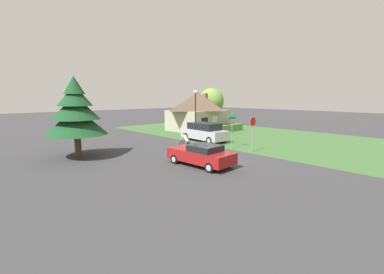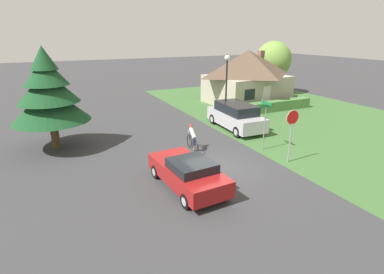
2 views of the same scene
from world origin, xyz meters
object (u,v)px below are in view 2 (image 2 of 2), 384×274
object	(u,v)px
sedan_left_lane	(188,173)
stop_sign	(292,125)
street_lamp	(227,76)
deciduous_tree_right	(273,60)
street_name_sign	(265,117)
cottage_house	(247,76)
parked_suv_right	(236,116)
conifer_tall_near	(48,93)
cyclist	(192,138)

from	to	relation	value
sedan_left_lane	stop_sign	bearing A→B (deg)	-91.58
stop_sign	street_lamp	xyz separation A→B (m)	(0.52, 7.06, 1.57)
stop_sign	street_lamp	size ratio (longest dim) A/B	0.55
deciduous_tree_right	street_name_sign	bearing A→B (deg)	-131.19
street_name_sign	stop_sign	bearing A→B (deg)	-88.15
cottage_house	parked_suv_right	world-z (taller)	cottage_house
stop_sign	conifer_tall_near	world-z (taller)	conifer_tall_near
cyclist	street_lamp	bearing A→B (deg)	-46.35
stop_sign	street_name_sign	world-z (taller)	street_name_sign
parked_suv_right	conifer_tall_near	xyz separation A→B (m)	(-11.54, 1.36, 2.32)
parked_suv_right	conifer_tall_near	bearing A→B (deg)	85.45
cottage_house	cyclist	bearing A→B (deg)	-142.46
street_lamp	deciduous_tree_right	size ratio (longest dim) A/B	0.90
stop_sign	cyclist	bearing A→B (deg)	-41.34
sedan_left_lane	parked_suv_right	xyz separation A→B (m)	(6.62, 6.27, 0.22)
street_name_sign	conifer_tall_near	world-z (taller)	conifer_tall_near
stop_sign	street_name_sign	distance (m)	1.99
cyclist	cottage_house	bearing A→B (deg)	-42.97
cottage_house	cyclist	size ratio (longest dim) A/B	4.42
cottage_house	parked_suv_right	xyz separation A→B (m)	(-5.64, -6.70, -1.65)
parked_suv_right	street_lamp	distance (m)	2.83
cottage_house	sedan_left_lane	bearing A→B (deg)	-137.69
street_lamp	street_name_sign	size ratio (longest dim) A/B	1.80
deciduous_tree_right	cottage_house	bearing A→B (deg)	-153.77
sedan_left_lane	conifer_tall_near	size ratio (longest dim) A/B	0.77
cottage_house	deciduous_tree_right	distance (m)	5.92
cottage_house	deciduous_tree_right	xyz separation A→B (m)	(5.22, 2.57, 1.09)
sedan_left_lane	street_lamp	distance (m)	10.08
street_name_sign	deciduous_tree_right	world-z (taller)	deciduous_tree_right
cottage_house	street_lamp	world-z (taller)	street_lamp
street_name_sign	deciduous_tree_right	bearing A→B (deg)	48.81
cyclist	street_name_sign	size ratio (longest dim) A/B	0.63
parked_suv_right	deciduous_tree_right	distance (m)	14.54
cyclist	stop_sign	xyz separation A→B (m)	(3.76, -3.66, 1.27)
sedan_left_lane	stop_sign	size ratio (longest dim) A/B	1.60
parked_suv_right	stop_sign	bearing A→B (deg)	174.96
sedan_left_lane	parked_suv_right	world-z (taller)	parked_suv_right
cottage_house	street_lamp	bearing A→B (deg)	-140.20
conifer_tall_near	deciduous_tree_right	xyz separation A→B (m)	(22.40, 7.91, 0.42)
parked_suv_right	stop_sign	distance (m)	6.21
street_lamp	deciduous_tree_right	bearing A→B (deg)	36.70
cyclist	parked_suv_right	xyz separation A→B (m)	(4.53, 2.41, 0.20)
cottage_house	cyclist	distance (m)	13.78
stop_sign	parked_suv_right	bearing A→B (deg)	-94.29
parked_suv_right	cottage_house	bearing A→B (deg)	-37.92
cyclist	street_name_sign	bearing A→B (deg)	-109.25
cyclist	street_lamp	xyz separation A→B (m)	(4.28, 3.40, 2.84)
sedan_left_lane	conifer_tall_near	xyz separation A→B (m)	(-4.92, 7.63, 2.55)
conifer_tall_near	deciduous_tree_right	bearing A→B (deg)	19.45
street_name_sign	sedan_left_lane	bearing A→B (deg)	-159.31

